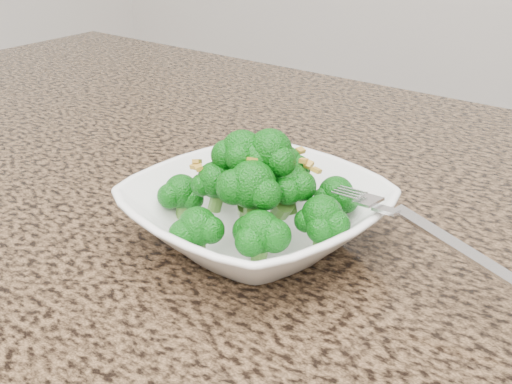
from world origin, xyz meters
The scene contains 5 objects.
granite_counter centered at (0.00, 0.30, 0.89)m, with size 1.64×1.04×0.03m, color brown.
bowl centered at (0.05, 0.29, 0.93)m, with size 0.22×0.22×0.05m, color white.
broccoli_pile centered at (0.05, 0.29, 0.99)m, with size 0.19×0.19×0.07m, color #0A5F0C, non-canonical shape.
garlic_topping centered at (0.05, 0.29, 1.03)m, with size 0.12×0.12×0.01m, color gold, non-canonical shape.
fork centered at (0.17, 0.31, 0.96)m, with size 0.18×0.03×0.01m, color silver, non-canonical shape.
Camera 1 is at (0.36, -0.12, 1.19)m, focal length 45.00 mm.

